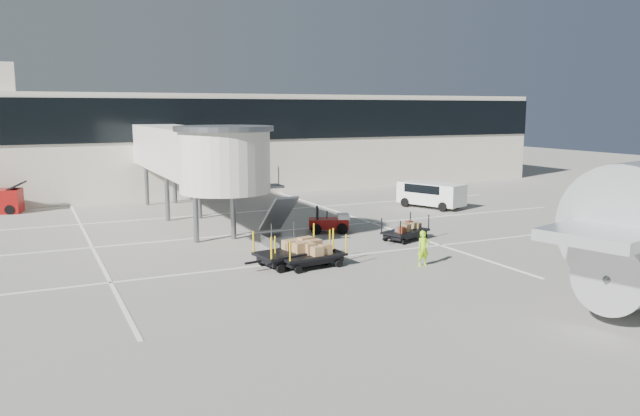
# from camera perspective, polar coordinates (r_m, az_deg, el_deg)

# --- Properties ---
(ground) EXTENTS (140.00, 140.00, 0.00)m
(ground) POSITION_cam_1_polar(r_m,az_deg,el_deg) (27.40, 3.27, -5.41)
(ground) COLOR #9F9A8E
(ground) RESTS_ON ground
(lane_markings) EXTENTS (40.00, 30.00, 0.02)m
(lane_markings) POSITION_cam_1_polar(r_m,az_deg,el_deg) (35.43, -4.94, -2.08)
(lane_markings) COLOR white
(lane_markings) RESTS_ON ground
(terminal) EXTENTS (64.00, 12.11, 15.20)m
(terminal) POSITION_cam_1_polar(r_m,az_deg,el_deg) (54.69, -12.31, 6.00)
(terminal) COLOR beige
(terminal) RESTS_ON ground
(jet_bridge) EXTENTS (5.70, 20.40, 6.03)m
(jet_bridge) POSITION_cam_1_polar(r_m,az_deg,el_deg) (36.68, -11.51, 4.89)
(jet_bridge) COLOR silver
(jet_bridge) RESTS_ON ground
(baggage_tug) EXTENTS (2.46, 2.08, 1.46)m
(baggage_tug) POSITION_cam_1_polar(r_m,az_deg,el_deg) (34.83, 0.89, -1.37)
(baggage_tug) COLOR maroon
(baggage_tug) RESTS_ON ground
(suitcase_cart) EXTENTS (3.29, 2.19, 1.28)m
(suitcase_cart) POSITION_cam_1_polar(r_m,az_deg,el_deg) (33.07, 7.96, -2.13)
(suitcase_cart) COLOR black
(suitcase_cart) RESTS_ON ground
(box_cart_near) EXTENTS (4.20, 2.22, 1.61)m
(box_cart_near) POSITION_cam_1_polar(r_m,az_deg,el_deg) (27.51, -2.55, -4.01)
(box_cart_near) COLOR black
(box_cart_near) RESTS_ON ground
(box_cart_far) EXTENTS (3.67, 1.78, 1.41)m
(box_cart_far) POSITION_cam_1_polar(r_m,az_deg,el_deg) (27.18, -0.87, -4.28)
(box_cart_far) COLOR black
(box_cart_far) RESTS_ON ground
(ground_worker) EXTENTS (0.58, 0.40, 1.57)m
(ground_worker) POSITION_cam_1_polar(r_m,az_deg,el_deg) (27.76, 9.43, -3.66)
(ground_worker) COLOR #A6EB18
(ground_worker) RESTS_ON ground
(minivan) EXTENTS (3.43, 4.94, 1.74)m
(minivan) POSITION_cam_1_polar(r_m,az_deg,el_deg) (44.14, 9.98, 1.38)
(minivan) COLOR white
(minivan) RESTS_ON ground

